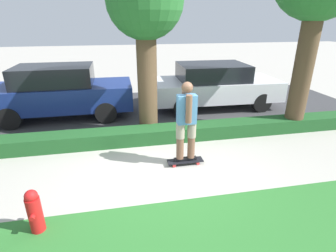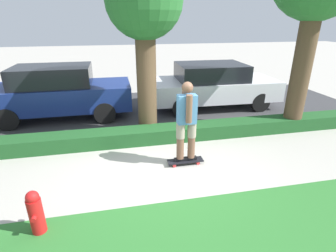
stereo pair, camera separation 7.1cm
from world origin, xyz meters
TOP-DOWN VIEW (x-y plane):
  - ground_plane at (0.00, 0.00)m, footprint 60.00×60.00m
  - street_asphalt at (0.00, 4.20)m, footprint 16.02×5.00m
  - hedge_row at (0.00, 1.60)m, footprint 16.02×0.60m
  - skateboard at (0.55, 0.25)m, footprint 0.81×0.24m
  - skater_person at (0.55, 0.25)m, footprint 0.52×0.47m
  - tree_mid at (-0.05, 2.13)m, footprint 1.89×1.89m
  - parked_car_front at (-2.70, 4.03)m, footprint 4.52×1.83m
  - parked_car_middle at (2.65, 4.18)m, footprint 4.63×2.11m
  - fire_hydrant at (-2.21, -1.28)m, footprint 0.22×0.34m

SIDE VIEW (x-z plane):
  - ground_plane at x=0.00m, z-range 0.00..0.00m
  - street_asphalt at x=0.00m, z-range 0.00..0.01m
  - skateboard at x=0.55m, z-range 0.03..0.13m
  - hedge_row at x=0.00m, z-range 0.00..0.38m
  - fire_hydrant at x=-2.21m, z-range 0.00..0.75m
  - parked_car_middle at x=2.65m, z-range 0.03..1.62m
  - parked_car_front at x=-2.70m, z-range 0.02..1.74m
  - skater_person at x=0.55m, z-range 0.16..1.97m
  - tree_mid at x=-0.05m, z-range 1.06..5.51m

